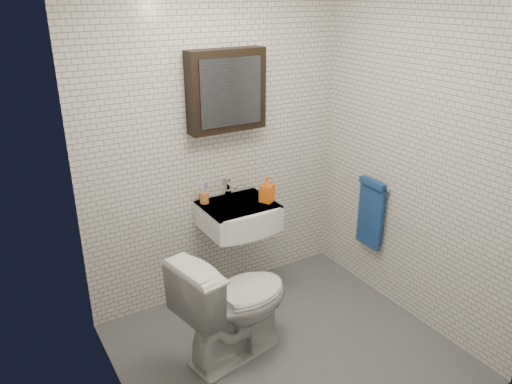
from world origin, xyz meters
TOP-DOWN VIEW (x-y plane):
  - ground at (0.00, 0.00)m, footprint 2.20×2.00m
  - room_shell at (0.00, 0.00)m, footprint 2.22×2.02m
  - washbasin at (0.05, 0.73)m, footprint 0.55×0.50m
  - faucet at (0.05, 0.93)m, footprint 0.06×0.20m
  - mirror_cabinet at (0.05, 0.93)m, footprint 0.60×0.15m
  - towel_rail at (1.04, 0.35)m, footprint 0.09×0.30m
  - toothbrush_cup at (-0.16, 0.93)m, footprint 0.08×0.08m
  - soap_bottle at (0.27, 0.70)m, footprint 0.13×0.13m
  - toilet at (-0.31, 0.19)m, footprint 0.89×0.62m

SIDE VIEW (x-z plane):
  - ground at x=0.00m, z-range 0.00..0.01m
  - toilet at x=-0.31m, z-range 0.00..0.83m
  - towel_rail at x=1.04m, z-range 0.43..1.01m
  - washbasin at x=0.05m, z-range 0.66..0.86m
  - toothbrush_cup at x=-0.16m, z-range 0.80..0.99m
  - faucet at x=0.05m, z-range 0.84..0.99m
  - soap_bottle at x=0.27m, z-range 0.85..1.06m
  - room_shell at x=0.00m, z-range 0.21..2.72m
  - mirror_cabinet at x=0.05m, z-range 1.40..2.00m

